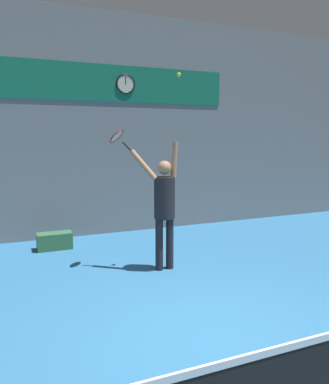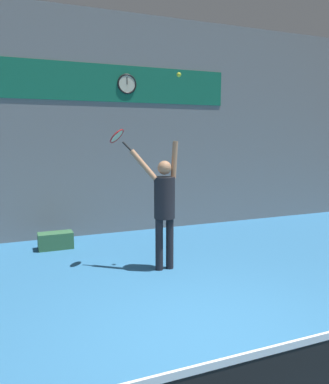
% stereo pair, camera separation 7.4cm
% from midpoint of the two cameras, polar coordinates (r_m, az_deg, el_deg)
% --- Properties ---
extents(ground_plane, '(18.00, 18.00, 0.00)m').
position_cam_midpoint_polar(ground_plane, '(4.46, 7.93, -21.90)').
color(ground_plane, teal).
extents(back_wall, '(18.00, 0.10, 5.00)m').
position_cam_midpoint_polar(back_wall, '(8.73, -9.58, 9.93)').
color(back_wall, slate).
rests_on(back_wall, ground_plane).
extents(sponsor_banner, '(5.96, 0.02, 0.81)m').
position_cam_midpoint_polar(sponsor_banner, '(8.75, -9.64, 16.09)').
color(sponsor_banner, '#146B4C').
extents(scoreboard_clock, '(0.45, 0.04, 0.45)m').
position_cam_midpoint_polar(scoreboard_clock, '(8.87, -6.20, 16.06)').
color(scoreboard_clock, beige).
extents(tennis_player, '(0.79, 0.50, 2.18)m').
position_cam_midpoint_polar(tennis_player, '(6.26, -0.40, -1.65)').
color(tennis_player, black).
rests_on(tennis_player, ground_plane).
extents(tennis_racket, '(0.41, 0.38, 0.38)m').
position_cam_midpoint_polar(tennis_racket, '(6.34, -7.50, 8.31)').
color(tennis_racket, black).
extents(tennis_ball, '(0.07, 0.07, 0.07)m').
position_cam_midpoint_polar(tennis_ball, '(6.32, 1.84, 17.43)').
color(tennis_ball, '#CCDB2D').
extents(equipment_bag, '(0.68, 0.34, 0.33)m').
position_cam_midpoint_polar(equipment_bag, '(7.94, -16.67, -7.15)').
color(equipment_bag, '#33663F').
rests_on(equipment_bag, ground_plane).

